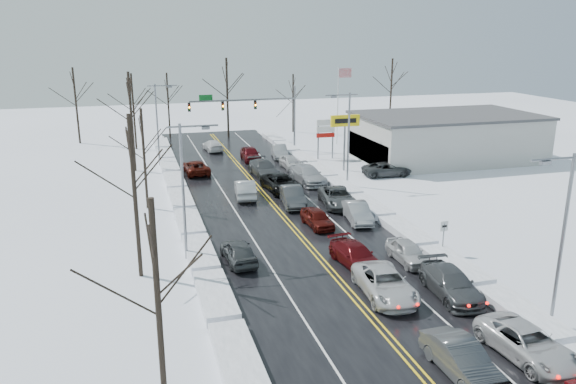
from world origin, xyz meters
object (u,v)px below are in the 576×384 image
object	(u,v)px
traffic_signal_mast	(255,108)
tires_plus_sign	(345,125)
flagpole	(339,99)
oncoming_car_0	(245,197)
dealership_building	(446,137)

from	to	relation	value
traffic_signal_mast	tires_plus_sign	size ratio (longest dim) A/B	2.21
flagpole	oncoming_car_0	xyz separation A→B (m)	(-17.03, -21.15, -5.93)
oncoming_car_0	dealership_building	bearing A→B (deg)	-153.42
traffic_signal_mast	oncoming_car_0	xyz separation A→B (m)	(-5.31, -19.14, -5.48)
tires_plus_sign	flagpole	bearing A→B (deg)	71.56
dealership_building	oncoming_car_0	distance (m)	27.54
traffic_signal_mast	oncoming_car_0	world-z (taller)	traffic_signal_mast
flagpole	oncoming_car_0	world-z (taller)	flagpole
traffic_signal_mast	oncoming_car_0	bearing A→B (deg)	-105.49
dealership_building	oncoming_car_0	world-z (taller)	dealership_building
flagpole	dealership_building	bearing A→B (deg)	-53.73
tires_plus_sign	flagpole	world-z (taller)	flagpole
oncoming_car_0	flagpole	bearing A→B (deg)	-121.77
flagpole	oncoming_car_0	bearing A→B (deg)	-128.84
tires_plus_sign	oncoming_car_0	size ratio (longest dim) A/B	1.23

